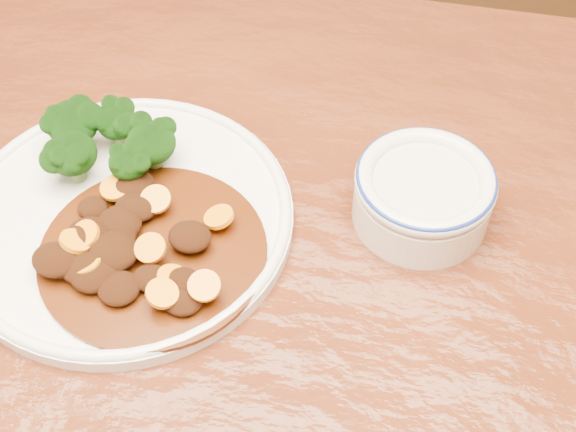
% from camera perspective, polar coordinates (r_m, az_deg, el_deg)
% --- Properties ---
extents(dining_table, '(1.60, 1.07, 0.75)m').
position_cam_1_polar(dining_table, '(0.70, -3.60, -11.16)').
color(dining_table, '#58240F').
rests_on(dining_table, ground).
extents(dinner_plate, '(0.29, 0.29, 0.02)m').
position_cam_1_polar(dinner_plate, '(0.69, -11.51, -0.04)').
color(dinner_plate, white).
rests_on(dinner_plate, dining_table).
extents(broccoli_florets, '(0.12, 0.09, 0.05)m').
position_cam_1_polar(broccoli_florets, '(0.71, -13.00, 5.32)').
color(broccoli_florets, olive).
rests_on(broccoli_florets, dinner_plate).
extents(mince_stew, '(0.19, 0.19, 0.03)m').
position_cam_1_polar(mince_stew, '(0.65, -11.19, -2.14)').
color(mince_stew, '#4B2008').
rests_on(mince_stew, dinner_plate).
extents(dip_bowl, '(0.12, 0.12, 0.05)m').
position_cam_1_polar(dip_bowl, '(0.68, 9.60, 1.61)').
color(dip_bowl, silver).
rests_on(dip_bowl, dining_table).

